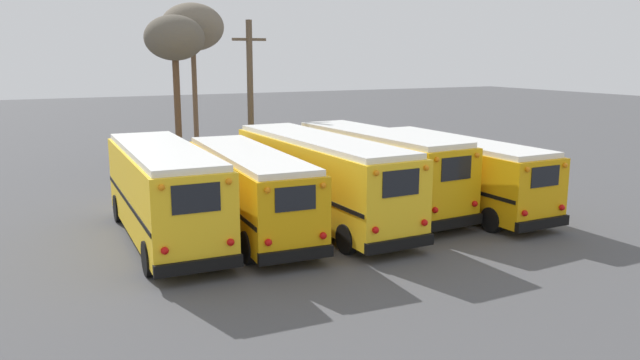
# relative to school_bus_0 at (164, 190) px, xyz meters

# --- Properties ---
(ground_plane) EXTENTS (160.00, 160.00, 0.00)m
(ground_plane) POSITION_rel_school_bus_0_xyz_m (5.99, 0.45, -1.80)
(ground_plane) COLOR #4C4C4F
(school_bus_0) EXTENTS (2.83, 9.53, 3.31)m
(school_bus_0) POSITION_rel_school_bus_0_xyz_m (0.00, 0.00, 0.00)
(school_bus_0) COLOR yellow
(school_bus_0) RESTS_ON ground
(school_bus_1) EXTENTS (2.89, 9.71, 3.00)m
(school_bus_1) POSITION_rel_school_bus_0_xyz_m (2.99, -0.25, -0.16)
(school_bus_1) COLOR #E5A00C
(school_bus_1) RESTS_ON ground
(school_bus_2) EXTENTS (2.83, 10.98, 3.31)m
(school_bus_2) POSITION_rel_school_bus_0_xyz_m (5.99, -0.01, -0.01)
(school_bus_2) COLOR yellow
(school_bus_2) RESTS_ON ground
(school_bus_3) EXTENTS (3.06, 9.78, 3.30)m
(school_bus_3) POSITION_rel_school_bus_0_xyz_m (8.98, 0.60, -0.01)
(school_bus_3) COLOR #EAAA0F
(school_bus_3) RESTS_ON ground
(school_bus_4) EXTENTS (2.66, 10.01, 2.95)m
(school_bus_4) POSITION_rel_school_bus_0_xyz_m (11.98, -0.65, -0.19)
(school_bus_4) COLOR #E5A00C
(school_bus_4) RESTS_ON ground
(utility_pole) EXTENTS (1.80, 0.32, 8.13)m
(utility_pole) POSITION_rel_school_bus_0_xyz_m (6.73, 9.50, 2.39)
(utility_pole) COLOR brown
(utility_pole) RESTS_ON ground
(bare_tree_0) EXTENTS (3.64, 3.64, 9.34)m
(bare_tree_0) POSITION_rel_school_bus_0_xyz_m (5.42, 15.37, 6.10)
(bare_tree_0) COLOR brown
(bare_tree_0) RESTS_ON ground
(bare_tree_1) EXTENTS (3.21, 3.21, 8.48)m
(bare_tree_1) POSITION_rel_school_bus_0_xyz_m (3.73, 12.82, 5.35)
(bare_tree_1) COLOR brown
(bare_tree_1) RESTS_ON ground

